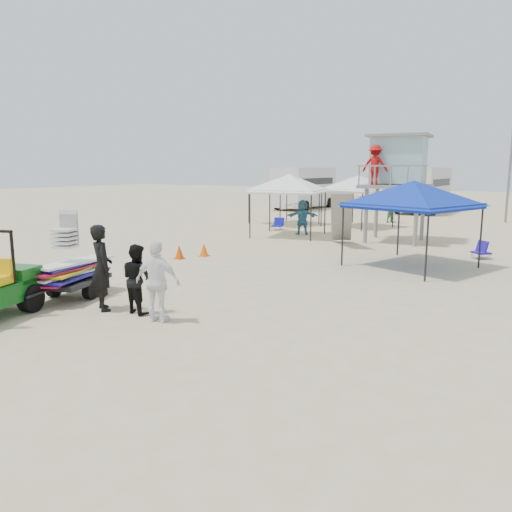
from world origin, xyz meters
The scene contains 20 objects.
ground centered at (0.00, 0.00, 0.00)m, with size 140.00×140.00×0.00m, color beige.
surf_trailer centered at (-4.12, 1.67, 0.78)m, with size 1.71×2.38×1.92m.
man_left centered at (-2.60, 1.37, 0.98)m, with size 0.72×0.47×1.96m, color black.
man_mid centered at (-1.75, 1.62, 0.78)m, with size 0.76×0.59×1.56m, color black.
man_right centered at (-0.90, 1.37, 0.86)m, with size 1.01×0.42×1.73m, color white.
lifeguard_tower centered at (-0.35, 15.77, 3.38)m, with size 3.15×3.15×4.53m.
canopy_blue centered at (1.91, 10.24, 2.67)m, with size 4.14×4.14×3.22m.
canopy_white_a centered at (-5.11, 14.80, 2.79)m, with size 3.61×3.61×3.34m.
canopy_white_b centered at (-7.85, 19.20, 2.60)m, with size 3.95×3.95×3.15m.
canopy_white_c centered at (-3.73, 20.15, 2.68)m, with size 3.66×3.66×3.23m.
umbrella_a centered at (-4.96, 15.52, 0.81)m, with size 1.77×1.80×1.62m, color #AB1214.
umbrella_b centered at (-3.29, 19.83, 0.92)m, with size 2.00×2.04×1.83m, color orange.
cone_near centered at (-5.46, 7.28, 0.25)m, with size 0.34×0.34×0.50m, color #DF4607.
cone_far centered at (-5.04, 8.18, 0.25)m, with size 0.34×0.34×0.50m, color #FF6308.
beach_chair_a centered at (-6.74, 16.62, 0.31)m, with size 0.64×0.69×0.64m.
beach_chair_c centered at (3.68, 13.18, 0.31)m, with size 0.74×0.86×0.64m.
rv_far_left centered at (-12.00, 29.99, 1.80)m, with size 2.64×6.80×3.25m.
rv_mid_left centered at (-3.00, 31.49, 1.80)m, with size 2.65×6.50×3.25m.
light_pole_left centered at (3.00, 27.00, 4.00)m, with size 0.14×0.14×8.00m, color slate.
distant_beachgoers centered at (-1.80, 19.64, 0.83)m, with size 15.20×11.46×1.70m.
Camera 1 is at (6.26, -6.11, 3.20)m, focal length 35.00 mm.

